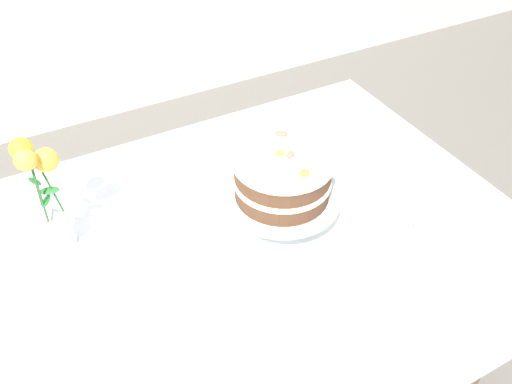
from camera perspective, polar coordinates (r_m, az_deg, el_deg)
name	(u,v)px	position (r m, az deg, el deg)	size (l,w,h in m)	color
ground_plane	(244,380)	(1.91, -1.29, -20.06)	(12.00, 12.00, 0.00)	#666059
dining_table	(245,262)	(1.36, -1.22, -7.72)	(1.40, 1.00, 0.74)	white
linen_napkin	(281,222)	(1.33, 2.73, -3.36)	(0.32, 0.32, 0.00)	white
cake_stand	(282,199)	(1.27, 2.84, -0.74)	(0.29, 0.29, 0.10)	silver
layer_cake	(283,175)	(1.22, 2.96, 1.87)	(0.24, 0.24, 0.12)	brown
flower_vase	(48,203)	(1.27, -21.99, -1.14)	(0.10, 0.11, 0.31)	silver
teacup	(428,236)	(1.32, 18.51, -4.64)	(0.12, 0.12, 0.07)	white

